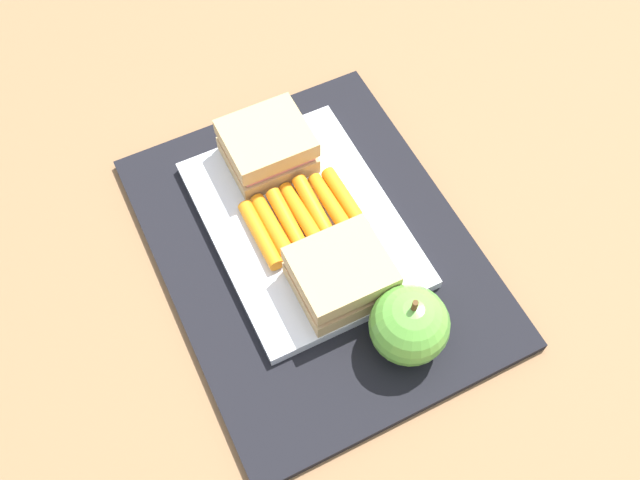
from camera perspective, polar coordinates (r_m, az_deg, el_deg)
ground_plane at (r=0.67m, az=-0.48°, el=-0.96°), size 2.40×2.40×0.00m
lunchbag_mat at (r=0.66m, az=-0.48°, el=-0.75°), size 0.36×0.28×0.01m
food_tray at (r=0.67m, az=-1.43°, el=1.40°), size 0.23×0.17×0.01m
sandwich_half_left at (r=0.68m, az=-4.34°, el=7.63°), size 0.07×0.08×0.04m
sandwich_half_right at (r=0.61m, az=1.70°, el=-2.88°), size 0.07×0.08×0.04m
carrot_sticks_bundle at (r=0.65m, az=-1.45°, el=1.97°), size 0.08×0.10×0.02m
apple at (r=0.59m, az=7.31°, el=-6.93°), size 0.07×0.07×0.08m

